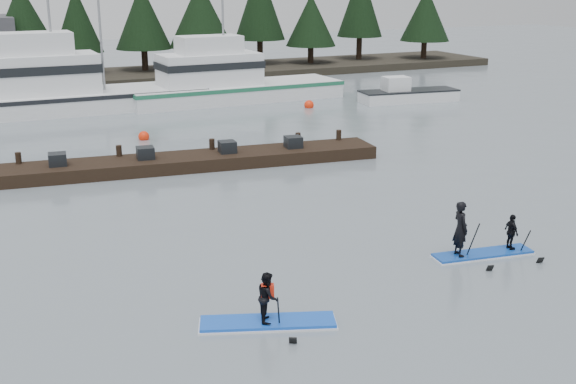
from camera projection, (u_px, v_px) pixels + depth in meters
name	position (u px, v px, depth m)	size (l,w,h in m)	color
ground	(386.00, 294.00, 18.59)	(160.00, 160.00, 0.00)	slate
far_shore	(89.00, 79.00, 54.96)	(70.00, 8.00, 0.60)	#2D281E
treeline	(89.00, 83.00, 55.05)	(60.00, 4.00, 8.00)	black
fishing_boat_large	(62.00, 100.00, 43.15)	(15.89, 4.45, 9.17)	white
fishing_boat_medium	(229.00, 92.00, 46.88)	(14.18, 4.43, 8.43)	white
skiff	(409.00, 96.00, 46.71)	(6.38, 1.91, 0.74)	white
floating_dock	(193.00, 161.00, 30.72)	(16.12, 2.15, 0.54)	black
buoy_b	(144.00, 140.00, 35.99)	(0.55, 0.55, 0.55)	#F92D0C
buoy_c	(309.00, 108.00, 44.64)	(0.60, 0.60, 0.60)	#F92D0C
paddleboard_solo	(268.00, 308.00, 16.81)	(3.24, 1.83, 1.80)	blue
paddleboard_duo	(479.00, 237.00, 20.88)	(3.07, 1.37, 2.27)	#1143A7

